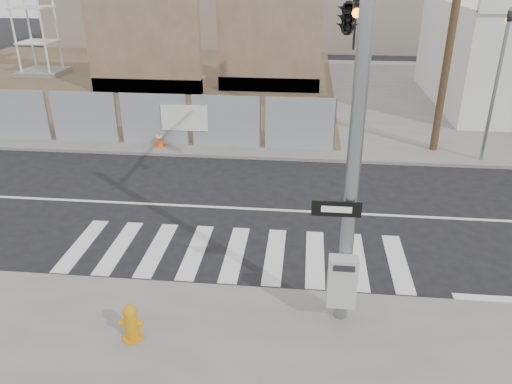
# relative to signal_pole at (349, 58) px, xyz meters

# --- Properties ---
(ground) EXTENTS (100.00, 100.00, 0.00)m
(ground) POSITION_rel_signal_pole_xyz_m (-2.49, 2.05, -4.78)
(ground) COLOR black
(ground) RESTS_ON ground
(sidewalk_far) EXTENTS (50.00, 20.00, 0.12)m
(sidewalk_far) POSITION_rel_signal_pole_xyz_m (-2.49, 16.05, -4.72)
(sidewalk_far) COLOR slate
(sidewalk_far) RESTS_ON ground
(signal_pole) EXTENTS (0.96, 5.87, 7.00)m
(signal_pole) POSITION_rel_signal_pole_xyz_m (0.00, 0.00, 0.00)
(signal_pole) COLOR gray
(signal_pole) RESTS_ON sidewalk_near
(far_signal_pole) EXTENTS (0.16, 0.20, 5.60)m
(far_signal_pole) POSITION_rel_signal_pole_xyz_m (5.51, 6.65, -1.30)
(far_signal_pole) COLOR gray
(far_signal_pole) RESTS_ON sidewalk_far
(chain_link_fence) EXTENTS (24.60, 0.04, 2.00)m
(chain_link_fence) POSITION_rel_signal_pole_xyz_m (-12.49, 7.05, -3.66)
(chain_link_fence) COLOR gray
(chain_link_fence) RESTS_ON sidewalk_far
(concrete_wall_left) EXTENTS (6.00, 1.30, 8.00)m
(concrete_wall_left) POSITION_rel_signal_pole_xyz_m (-9.49, 15.13, -1.40)
(concrete_wall_left) COLOR brown
(concrete_wall_left) RESTS_ON sidewalk_far
(concrete_wall_right) EXTENTS (5.50, 1.30, 8.00)m
(concrete_wall_right) POSITION_rel_signal_pole_xyz_m (-2.99, 16.13, -1.40)
(concrete_wall_right) COLOR brown
(concrete_wall_right) RESTS_ON sidewalk_far
(utility_pole_right) EXTENTS (1.60, 0.28, 10.00)m
(utility_pole_right) POSITION_rel_signal_pole_xyz_m (4.01, 7.55, 0.42)
(utility_pole_right) COLOR brown
(utility_pole_right) RESTS_ON sidewalk_far
(fire_hydrant) EXTENTS (0.46, 0.41, 0.75)m
(fire_hydrant) POSITION_rel_signal_pole_xyz_m (-3.97, -3.84, -4.29)
(fire_hydrant) COLOR #CA7F0B
(fire_hydrant) RESTS_ON sidewalk_near
(traffic_cone_b) EXTENTS (0.44, 0.44, 0.79)m
(traffic_cone_b) POSITION_rel_signal_pole_xyz_m (-12.10, 7.42, -4.28)
(traffic_cone_b) COLOR orange
(traffic_cone_b) RESTS_ON sidewalk_far
(traffic_cone_c) EXTENTS (0.41, 0.41, 0.62)m
(traffic_cone_c) POSITION_rel_signal_pole_xyz_m (-6.47, 6.76, -4.36)
(traffic_cone_c) COLOR #FF500D
(traffic_cone_c) RESTS_ON sidewalk_far
(traffic_cone_d) EXTENTS (0.40, 0.40, 0.67)m
(traffic_cone_d) POSITION_rel_signal_pole_xyz_m (-4.04, 7.54, -4.33)
(traffic_cone_d) COLOR #D9570B
(traffic_cone_d) RESTS_ON sidewalk_far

